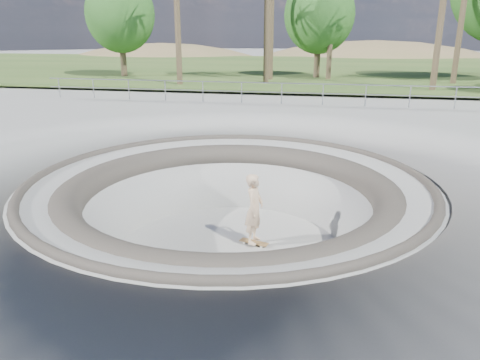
# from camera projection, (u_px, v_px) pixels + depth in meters

# --- Properties ---
(ground) EXTENTS (180.00, 180.00, 0.00)m
(ground) POSITION_uv_depth(u_px,v_px,m) (229.00, 181.00, 11.90)
(ground) COLOR #9C9C97
(ground) RESTS_ON ground
(skate_bowl) EXTENTS (14.00, 14.00, 4.10)m
(skate_bowl) POSITION_uv_depth(u_px,v_px,m) (229.00, 246.00, 12.47)
(skate_bowl) COLOR #9C9C97
(skate_bowl) RESTS_ON ground
(grass_strip) EXTENTS (180.00, 36.00, 0.12)m
(grass_strip) POSITION_uv_depth(u_px,v_px,m) (308.00, 68.00, 43.57)
(grass_strip) COLOR #345120
(grass_strip) RESTS_ON ground
(distant_hills) EXTENTS (103.20, 45.00, 28.60)m
(distant_hills) POSITION_uv_depth(u_px,v_px,m) (342.00, 108.00, 66.72)
(distant_hills) COLOR olive
(distant_hills) RESTS_ON ground
(safety_railing) EXTENTS (25.00, 0.06, 1.03)m
(safety_railing) POSITION_uv_depth(u_px,v_px,m) (282.00, 93.00, 22.89)
(safety_railing) COLOR gray
(safety_railing) RESTS_ON ground
(skateboard) EXTENTS (0.83, 0.45, 0.08)m
(skateboard) POSITION_uv_depth(u_px,v_px,m) (254.00, 242.00, 12.68)
(skateboard) COLOR olive
(skateboard) RESTS_ON ground
(skater) EXTENTS (0.55, 0.75, 1.92)m
(skater) POSITION_uv_depth(u_px,v_px,m) (254.00, 209.00, 12.38)
(skater) COLOR #D8B28C
(skater) RESTS_ON skateboard
(bushy_tree_left) EXTENTS (5.08, 4.62, 7.33)m
(bushy_tree_left) POSITION_uv_depth(u_px,v_px,m) (120.00, 14.00, 34.07)
(bushy_tree_left) COLOR brown
(bushy_tree_left) RESTS_ON ground
(bushy_tree_mid) EXTENTS (5.00, 4.55, 7.22)m
(bushy_tree_mid) POSITION_uv_depth(u_px,v_px,m) (319.00, 15.00, 33.23)
(bushy_tree_mid) COLOR brown
(bushy_tree_mid) RESTS_ON ground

